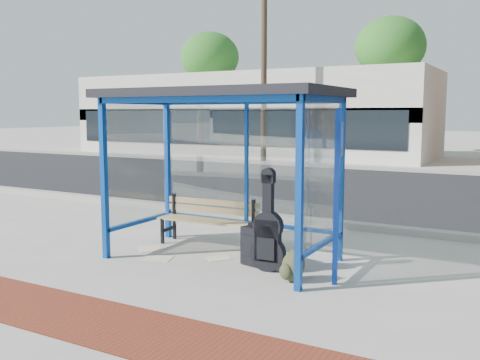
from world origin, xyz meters
The scene contains 19 objects.
ground centered at (0.00, 0.00, 0.00)m, with size 120.00×120.00×0.00m, color #B2ADA0.
brick_paver_strip centered at (0.00, -2.60, 0.01)m, with size 60.00×1.00×0.01m, color maroon.
curb_near centered at (0.00, 2.90, 0.06)m, with size 60.00×0.25×0.12m, color gray.
street_asphalt centered at (0.00, 8.00, 0.00)m, with size 60.00×10.00×0.00m, color black.
curb_far centered at (0.00, 13.10, 0.06)m, with size 60.00×0.25×0.12m, color gray.
far_sidewalk centered at (0.00, 15.00, 0.00)m, with size 60.00×4.00×0.01m, color #B2ADA0.
bus_shelter centered at (0.00, 0.07, 2.07)m, with size 3.30×1.80×2.42m.
storefront_white centered at (-9.00, 17.99, 2.00)m, with size 18.00×6.04×4.00m.
tree_left centered at (-14.00, 22.00, 5.45)m, with size 3.60×3.60×7.03m.
tree_mid centered at (-3.00, 22.00, 5.45)m, with size 3.60×3.60×7.03m.
utility_pole_west centered at (-6.00, 13.40, 4.11)m, with size 1.60×0.24×8.00m.
bench centered at (-0.60, 0.61, 0.44)m, with size 1.65×0.47×0.77m.
guitar_bag centered at (0.83, -0.19, 0.47)m, with size 0.48×0.17×1.29m.
suitcase centered at (0.55, -0.05, 0.27)m, with size 0.37×0.29×0.58m.
backpack centered at (1.29, -0.45, 0.19)m, with size 0.40×0.38×0.40m.
sign_post centered at (1.81, -0.31, 1.20)m, with size 0.12×0.26×2.14m.
newspaper_a centered at (-1.28, -0.03, 0.00)m, with size 0.43×0.34×0.01m, color white.
newspaper_b centered at (-0.82, -0.43, 0.00)m, with size 0.41×0.32×0.01m, color white.
newspaper_c centered at (-0.05, 0.01, 0.00)m, with size 0.34×0.27×0.01m, color white.
Camera 1 is at (3.85, -6.42, 2.09)m, focal length 40.00 mm.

